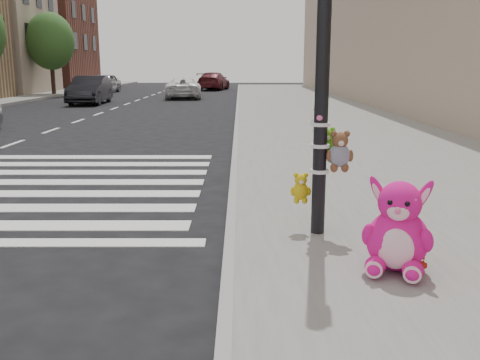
{
  "coord_description": "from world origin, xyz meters",
  "views": [
    {
      "loc": [
        1.67,
        -4.34,
        2.11
      ],
      "look_at": [
        1.67,
        1.95,
        0.75
      ],
      "focal_mm": 40.0,
      "sensor_mm": 36.0,
      "label": 1
    }
  ],
  "objects_px": {
    "red_teddy": "(420,263)",
    "car_dark_far": "(90,90)",
    "car_white_near": "(183,88)",
    "signal_pole": "(324,98)",
    "pink_bunny": "(398,233)"
  },
  "relations": [
    {
      "from": "red_teddy",
      "to": "car_dark_far",
      "type": "height_order",
      "value": "car_dark_far"
    },
    {
      "from": "car_white_near",
      "to": "signal_pole",
      "type": "bearing_deg",
      "value": 93.78
    },
    {
      "from": "red_teddy",
      "to": "car_white_near",
      "type": "distance_m",
      "value": 30.04
    },
    {
      "from": "pink_bunny",
      "to": "red_teddy",
      "type": "relative_size",
      "value": 4.51
    },
    {
      "from": "pink_bunny",
      "to": "car_white_near",
      "type": "height_order",
      "value": "car_white_near"
    },
    {
      "from": "signal_pole",
      "to": "car_white_near",
      "type": "height_order",
      "value": "signal_pole"
    },
    {
      "from": "signal_pole",
      "to": "car_dark_far",
      "type": "bearing_deg",
      "value": 111.43
    },
    {
      "from": "car_white_near",
      "to": "red_teddy",
      "type": "bearing_deg",
      "value": 94.82
    },
    {
      "from": "car_dark_far",
      "to": "car_white_near",
      "type": "xyz_separation_m",
      "value": [
        4.55,
        4.97,
        -0.1
      ]
    },
    {
      "from": "car_white_near",
      "to": "pink_bunny",
      "type": "bearing_deg",
      "value": 94.45
    },
    {
      "from": "red_teddy",
      "to": "car_white_near",
      "type": "bearing_deg",
      "value": 95.12
    },
    {
      "from": "red_teddy",
      "to": "car_dark_far",
      "type": "distance_m",
      "value": 26.5
    },
    {
      "from": "pink_bunny",
      "to": "car_dark_far",
      "type": "relative_size",
      "value": 0.21
    },
    {
      "from": "car_white_near",
      "to": "car_dark_far",
      "type": "bearing_deg",
      "value": 42.1
    },
    {
      "from": "car_dark_far",
      "to": "car_white_near",
      "type": "height_order",
      "value": "car_dark_far"
    }
  ]
}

